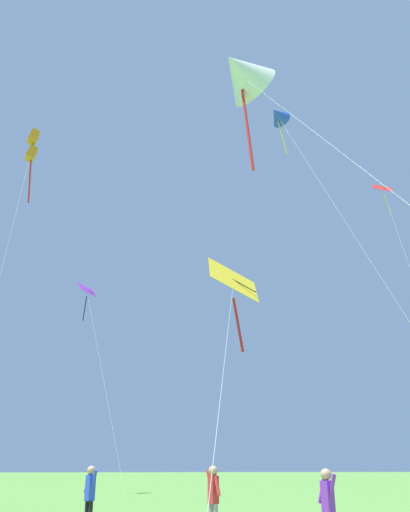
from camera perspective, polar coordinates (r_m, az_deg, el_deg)
kite_red_high at (r=40.91m, az=18.40°, el=5.46°), size 2.74×10.43×21.13m
kite_purple_streamer at (r=43.16m, az=-12.15°, el=-4.37°), size 4.75×10.78×15.20m
kite_orange_box at (r=24.61m, az=-17.57°, el=10.62°), size 0.59×5.16×15.16m
kite_blue_delta at (r=26.90m, az=7.62°, el=14.29°), size 4.37×8.72×17.84m
kite_white_distant at (r=21.19m, az=3.86°, el=18.48°), size 5.39×13.09×16.44m
kite_yellow_diamond at (r=19.93m, az=3.06°, el=-3.76°), size 3.49×12.43×9.17m
person_in_red_shirt at (r=16.74m, az=-11.91°, el=-23.04°), size 0.41×0.51×1.79m
person_with_spool at (r=15.23m, az=0.88°, el=-23.68°), size 0.36×0.54×1.78m
person_in_blue_jacket at (r=12.71m, az=12.71°, el=-23.89°), size 0.33×0.53×1.72m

